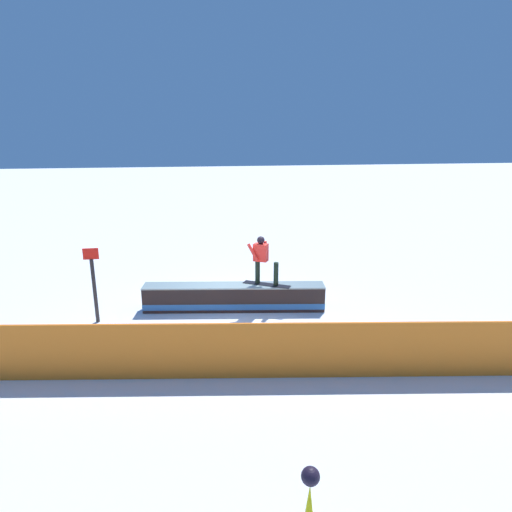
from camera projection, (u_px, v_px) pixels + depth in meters
ground_plane at (234, 309)px, 12.74m from camera, size 120.00×120.00×0.00m
grind_box at (234, 298)px, 12.64m from camera, size 5.32×1.41×0.78m
snowboarder at (263, 258)px, 12.37m from camera, size 1.35×0.94×1.44m
safety_fence at (255, 351)px, 9.00m from camera, size 13.28×2.08×1.26m
trail_marker at (94, 283)px, 11.59m from camera, size 0.40×0.10×2.11m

